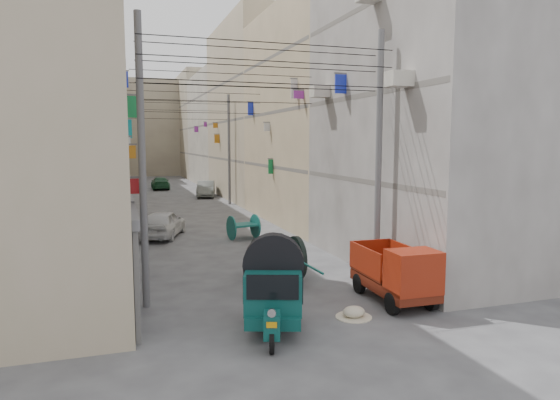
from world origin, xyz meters
name	(u,v)px	position (x,y,z in m)	size (l,w,h in m)	color
ground	(362,386)	(0.00, 0.00, 0.00)	(140.00, 140.00, 0.00)	#434345
building_row_left	(64,118)	(-8.00, 34.13, 6.46)	(8.00, 62.00, 14.00)	tan
building_row_right	(263,120)	(8.00, 34.13, 6.46)	(8.00, 62.00, 14.00)	#A39D99
end_cap_building	(147,129)	(0.00, 66.00, 6.50)	(22.00, 10.00, 13.00)	tan
shutters_left	(129,229)	(-3.92, 10.38, 1.49)	(0.18, 14.40, 2.88)	#4D4D52
signboards	(192,162)	(-0.01, 21.66, 3.43)	(8.22, 40.52, 5.67)	#BA6F15
ac_units	(358,57)	(3.65, 7.67, 7.43)	(0.70, 6.55, 3.35)	#BDB8A9
utility_poles	(206,154)	(0.00, 17.00, 4.00)	(7.40, 22.20, 8.00)	#5D5D5F
overhead_cables	(214,93)	(0.00, 14.40, 6.77)	(7.40, 22.52, 1.12)	black
auto_rickshaw	(274,288)	(-0.75, 3.18, 1.07)	(2.01, 2.69, 1.82)	black
tonga_cart	(278,259)	(0.67, 7.29, 0.76)	(1.60, 3.30, 1.46)	black
mini_truck	(400,277)	(3.19, 3.93, 0.82)	(1.43, 3.07, 1.71)	black
second_cart	(243,226)	(1.35, 14.71, 0.61)	(1.47, 1.35, 1.15)	#145B54
feed_sack	(354,312)	(1.52, 3.42, 0.15)	(0.60, 0.48, 0.30)	beige
horse	(269,264)	(0.08, 6.37, 0.84)	(0.91, 1.99, 1.68)	brown
distant_car_white	(163,223)	(-2.24, 16.40, 0.66)	(1.56, 3.89, 1.32)	silver
distant_car_grey	(206,189)	(2.80, 33.63, 0.66)	(1.40, 4.02, 1.32)	slate
distant_car_green	(160,183)	(-0.28, 41.80, 0.59)	(1.65, 4.06, 1.18)	#1C522F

